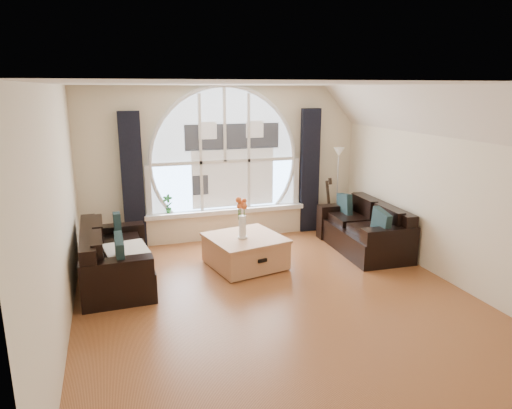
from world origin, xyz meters
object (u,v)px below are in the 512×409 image
coffee_chest (245,250)px  vase_flowers (242,213)px  sofa_left (116,255)px  potted_plant (168,204)px  sofa_right (363,227)px  guitar (327,205)px  floor_lamp (337,190)px

coffee_chest → vase_flowers: 0.61m
sofa_left → potted_plant: (0.91, 1.44, 0.32)m
sofa_right → guitar: 1.12m
guitar → potted_plant: 2.93m
vase_flowers → guitar: size_ratio=0.66×
sofa_right → vase_flowers: 2.20m
coffee_chest → floor_lamp: 2.49m
sofa_left → guitar: 4.02m
coffee_chest → sofa_left: bearing=168.6°
guitar → coffee_chest: bearing=-160.3°
guitar → sofa_right: bearing=-94.6°
sofa_right → floor_lamp: (0.05, 1.06, 0.40)m
potted_plant → coffee_chest: bearing=-55.5°
floor_lamp → vase_flowers: bearing=-150.9°
sofa_left → coffee_chest: bearing=-0.8°
sofa_right → guitar: (-0.14, 1.10, 0.13)m
vase_flowers → floor_lamp: size_ratio=0.44×
sofa_left → coffee_chest: (1.88, 0.03, -0.14)m
sofa_left → guitar: guitar is taller
sofa_left → sofa_right: size_ratio=1.00×
guitar → floor_lamp: bearing=-22.8°
guitar → potted_plant: size_ratio=3.19×
sofa_right → floor_lamp: 1.14m
coffee_chest → guitar: guitar is taller
sofa_left → guitar: bearing=16.2°
coffee_chest → guitar: size_ratio=0.99×
vase_flowers → coffee_chest: bearing=45.0°
sofa_right → vase_flowers: size_ratio=2.52×
coffee_chest → potted_plant: 1.78m
guitar → sofa_left: bearing=-174.2°
vase_flowers → sofa_right: bearing=4.1°
floor_lamp → coffee_chest: bearing=-151.4°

